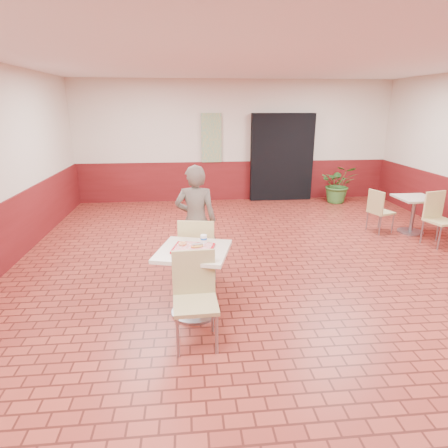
{
  "coord_description": "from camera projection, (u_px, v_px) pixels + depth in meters",
  "views": [
    {
      "loc": [
        -1.22,
        -4.59,
        2.38
      ],
      "look_at": [
        -0.78,
        -0.11,
        0.95
      ],
      "focal_mm": 30.0,
      "sensor_mm": 36.0,
      "label": 1
    }
  ],
  "objects": [
    {
      "name": "room_shell",
      "position": [
        285.0,
        178.0,
        4.73
      ],
      "size": [
        8.01,
        10.01,
        3.01
      ],
      "color": "maroon",
      "rests_on": "ground"
    },
    {
      "name": "wainscot_band",
      "position": [
        281.0,
        252.0,
        5.03
      ],
      "size": [
        8.0,
        10.0,
        1.0
      ],
      "color": "#5B1113",
      "rests_on": "ground"
    },
    {
      "name": "corridor_doorway",
      "position": [
        282.0,
        158.0,
        9.59
      ],
      "size": [
        1.6,
        0.22,
        2.2
      ],
      "primitive_type": "cube",
      "color": "black",
      "rests_on": "ground"
    },
    {
      "name": "promo_poster",
      "position": [
        211.0,
        138.0,
        9.33
      ],
      "size": [
        0.5,
        0.03,
        1.2
      ],
      "primitive_type": "cube",
      "color": "gray",
      "rests_on": "wainscot_band"
    },
    {
      "name": "main_table",
      "position": [
        194.0,
        271.0,
        4.33
      ],
      "size": [
        0.78,
        0.78,
        0.82
      ],
      "rotation": [
        0.0,
        0.0,
        -0.27
      ],
      "color": "beige",
      "rests_on": "ground"
    },
    {
      "name": "chair_main_front",
      "position": [
        195.0,
        293.0,
        3.83
      ],
      "size": [
        0.46,
        0.46,
        0.97
      ],
      "rotation": [
        0.0,
        0.0,
        0.04
      ],
      "color": "tan",
      "rests_on": "ground"
    },
    {
      "name": "chair_main_back",
      "position": [
        198.0,
        250.0,
        4.92
      ],
      "size": [
        0.53,
        0.53,
        1.0
      ],
      "rotation": [
        0.0,
        0.0,
        2.98
      ],
      "color": "#D0C47D",
      "rests_on": "ground"
    },
    {
      "name": "customer",
      "position": [
        196.0,
        221.0,
        5.33
      ],
      "size": [
        0.63,
        0.46,
        1.61
      ],
      "primitive_type": "imported",
      "rotation": [
        0.0,
        0.0,
        3.01
      ],
      "color": "#61564B",
      "rests_on": "ground"
    },
    {
      "name": "serving_tray",
      "position": [
        193.0,
        248.0,
        4.24
      ],
      "size": [
        0.45,
        0.35,
        0.03
      ],
      "rotation": [
        0.0,
        0.0,
        -0.24
      ],
      "color": "#B80D1A",
      "rests_on": "main_table"
    },
    {
      "name": "ring_donut",
      "position": [
        182.0,
        244.0,
        4.3
      ],
      "size": [
        0.13,
        0.13,
        0.03
      ],
      "primitive_type": "torus",
      "rotation": [
        0.0,
        0.0,
        -0.38
      ],
      "color": "#F19557",
      "rests_on": "serving_tray"
    },
    {
      "name": "long_john_donut",
      "position": [
        197.0,
        246.0,
        4.22
      ],
      "size": [
        0.15,
        0.11,
        0.04
      ],
      "rotation": [
        0.0,
        0.0,
        0.3
      ],
      "color": "#EEAB45",
      "rests_on": "serving_tray"
    },
    {
      "name": "paper_cup",
      "position": [
        204.0,
        239.0,
        4.35
      ],
      "size": [
        0.08,
        0.08,
        0.1
      ],
      "rotation": [
        0.0,
        0.0,
        0.11
      ],
      "color": "white",
      "rests_on": "serving_tray"
    },
    {
      "name": "second_table",
      "position": [
        414.0,
        209.0,
        7.2
      ],
      "size": [
        0.67,
        0.67,
        0.71
      ],
      "rotation": [
        0.0,
        0.0,
        0.0
      ],
      "color": "#B4A291",
      "rests_on": "ground"
    },
    {
      "name": "chair_second_left",
      "position": [
        379.0,
        209.0,
        7.22
      ],
      "size": [
        0.49,
        0.49,
        0.84
      ],
      "rotation": [
        0.0,
        0.0,
        1.9
      ],
      "color": "tan",
      "rests_on": "ground"
    },
    {
      "name": "chair_second_front",
      "position": [
        438.0,
        216.0,
        6.59
      ],
      "size": [
        0.52,
        0.52,
        0.94
      ],
      "rotation": [
        0.0,
        0.0,
        0.23
      ],
      "color": "#D5C97F",
      "rests_on": "ground"
    },
    {
      "name": "potted_plant",
      "position": [
        339.0,
        184.0,
        9.45
      ],
      "size": [
        1.06,
        0.99,
        0.96
      ],
      "primitive_type": "imported",
      "rotation": [
        0.0,
        0.0,
        -0.34
      ],
      "color": "#38702D",
      "rests_on": "ground"
    }
  ]
}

